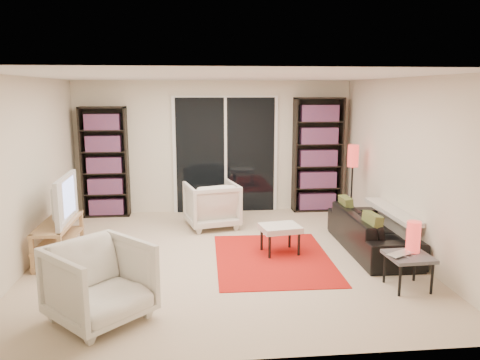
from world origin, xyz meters
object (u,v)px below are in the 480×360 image
(bookshelf_right, at_px, (318,155))
(armchair_back, at_px, (212,205))
(tv_stand, at_px, (59,239))
(side_table, at_px, (409,259))
(floor_lamp, at_px, (353,164))
(sofa, at_px, (372,231))
(armchair_front, at_px, (100,283))
(ottoman, at_px, (280,229))
(bookshelf_left, at_px, (105,162))

(bookshelf_right, distance_m, armchair_back, 2.29)
(tv_stand, xyz_separation_m, armchair_back, (2.10, 1.26, 0.11))
(bookshelf_right, xyz_separation_m, armchair_back, (-2.00, -0.88, -0.68))
(armchair_back, xyz_separation_m, side_table, (2.12, -2.69, -0.02))
(armchair_back, relative_size, floor_lamp, 0.61)
(sofa, xyz_separation_m, armchair_front, (-3.41, -1.72, 0.11))
(bookshelf_right, relative_size, armchair_back, 2.55)
(armchair_back, distance_m, ottoman, 1.65)
(bookshelf_left, distance_m, floor_lamp, 4.29)
(tv_stand, bearing_deg, armchair_back, 30.88)
(bookshelf_right, relative_size, armchair_front, 2.44)
(ottoman, bearing_deg, bookshelf_left, 140.23)
(ottoman, bearing_deg, bookshelf_right, 63.80)
(armchair_front, height_order, side_table, armchair_front)
(bookshelf_left, relative_size, armchair_back, 2.37)
(armchair_back, xyz_separation_m, armchair_front, (-1.21, -3.11, 0.02))
(bookshelf_right, xyz_separation_m, side_table, (0.11, -3.57, -0.70))
(sofa, xyz_separation_m, floor_lamp, (0.14, 1.33, 0.74))
(tv_stand, bearing_deg, armchair_front, -64.33)
(bookshelf_right, bearing_deg, floor_lamp, -70.21)
(tv_stand, distance_m, armchair_back, 2.45)
(bookshelf_right, relative_size, side_table, 4.27)
(side_table, bearing_deg, sofa, 86.33)
(armchair_front, bearing_deg, sofa, -16.97)
(armchair_front, bearing_deg, ottoman, -4.38)
(tv_stand, relative_size, side_table, 2.49)
(ottoman, height_order, side_table, same)
(armchair_back, relative_size, ottoman, 1.39)
(tv_stand, relative_size, armchair_front, 1.42)
(side_table, relative_size, floor_lamp, 0.37)
(bookshelf_left, distance_m, sofa, 4.69)
(side_table, bearing_deg, tv_stand, 161.29)
(tv_stand, xyz_separation_m, ottoman, (2.99, -0.13, 0.08))
(tv_stand, bearing_deg, bookshelf_left, 83.13)
(ottoman, distance_m, side_table, 1.79)
(bookshelf_left, relative_size, sofa, 1.03)
(bookshelf_right, relative_size, sofa, 1.11)
(bookshelf_right, xyz_separation_m, sofa, (0.20, -2.27, -0.77))
(armchair_back, bearing_deg, ottoman, 109.47)
(armchair_front, xyz_separation_m, floor_lamp, (3.56, 3.05, 0.63))
(bookshelf_left, relative_size, side_table, 3.97)
(bookshelf_right, xyz_separation_m, ottoman, (-1.12, -2.27, -0.71))
(ottoman, distance_m, floor_lamp, 2.09)
(sofa, distance_m, armchair_back, 2.60)
(armchair_front, xyz_separation_m, ottoman, (2.10, 1.72, -0.05))
(sofa, bearing_deg, bookshelf_left, 61.11)
(floor_lamp, bearing_deg, ottoman, -137.64)
(bookshelf_left, relative_size, floor_lamp, 1.45)
(bookshelf_right, relative_size, tv_stand, 1.72)
(bookshelf_right, distance_m, floor_lamp, 1.00)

